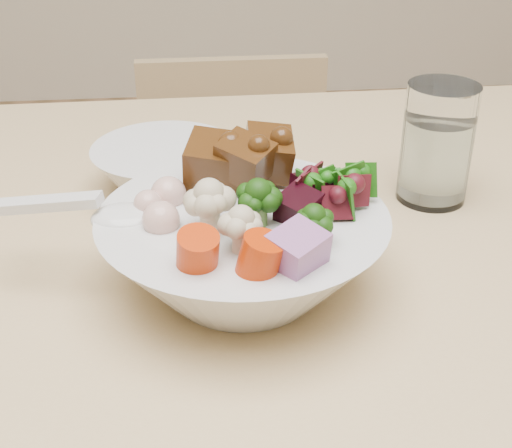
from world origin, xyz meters
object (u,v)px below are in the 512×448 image
water_glass (436,148)px  food_bowl (245,245)px  chair_far (238,244)px  side_bowl (165,170)px

water_glass → food_bowl: bearing=-145.3°
chair_far → food_bowl: bearing=-93.8°
chair_far → water_glass: 0.70m
water_glass → side_bowl: (-0.29, 0.04, -0.03)m
chair_far → side_bowl: bearing=-103.5°
chair_far → water_glass: (0.18, -0.53, 0.43)m
chair_far → food_bowl: food_bowl is taller
food_bowl → water_glass: 0.27m
water_glass → side_bowl: water_glass is taller
food_bowl → side_bowl: food_bowl is taller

